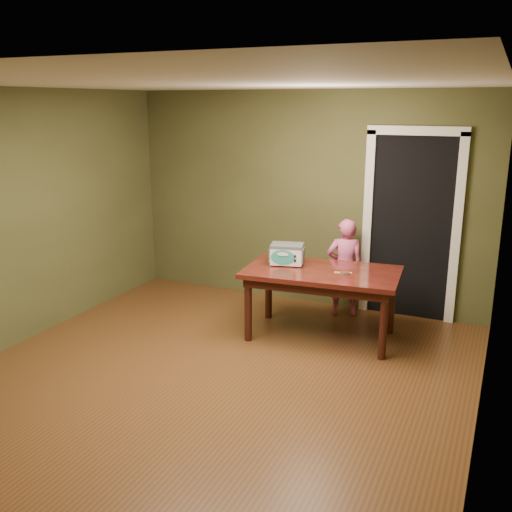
# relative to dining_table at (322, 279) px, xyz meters

# --- Properties ---
(floor) EXTENTS (5.00, 5.00, 0.00)m
(floor) POSITION_rel_dining_table_xyz_m (-0.58, -1.45, -0.65)
(floor) COLOR #583819
(floor) RESTS_ON ground
(room_shell) EXTENTS (4.52, 5.02, 2.61)m
(room_shell) POSITION_rel_dining_table_xyz_m (-0.58, -1.45, 1.06)
(room_shell) COLOR #4B4E29
(room_shell) RESTS_ON ground
(doorway) EXTENTS (1.10, 0.66, 2.25)m
(doorway) POSITION_rel_dining_table_xyz_m (0.72, 1.33, 0.41)
(doorway) COLOR black
(doorway) RESTS_ON ground
(dining_table) EXTENTS (1.68, 1.04, 0.75)m
(dining_table) POSITION_rel_dining_table_xyz_m (0.00, 0.00, 0.00)
(dining_table) COLOR #340F0B
(dining_table) RESTS_ON floor
(toy_oven) EXTENTS (0.41, 0.32, 0.23)m
(toy_oven) POSITION_rel_dining_table_xyz_m (-0.41, 0.04, 0.22)
(toy_oven) COLOR #4C4F54
(toy_oven) RESTS_ON dining_table
(baking_pan) EXTENTS (0.10, 0.10, 0.02)m
(baking_pan) POSITION_rel_dining_table_xyz_m (0.26, -0.05, 0.11)
(baking_pan) COLOR silver
(baking_pan) RESTS_ON dining_table
(spatula) EXTENTS (0.18, 0.08, 0.01)m
(spatula) POSITION_rel_dining_table_xyz_m (0.23, -0.02, 0.10)
(spatula) COLOR #ECDB66
(spatula) RESTS_ON dining_table
(child) EXTENTS (0.50, 0.41, 1.16)m
(child) POSITION_rel_dining_table_xyz_m (0.04, 0.75, -0.07)
(child) COLOR #DB5A8D
(child) RESTS_ON floor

